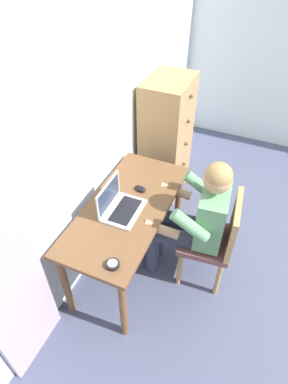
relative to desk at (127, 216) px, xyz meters
The scene contains 8 objects.
wall_back 0.82m from the desk, 42.94° to the left, with size 4.80×0.05×2.50m, color silver.
desk is the anchor object (origin of this frame).
dresser 1.15m from the desk, ahead, with size 0.57×0.44×1.29m.
chair 0.72m from the desk, 75.05° to the right, with size 0.46×0.44×0.89m.
person_seated 0.53m from the desk, 71.77° to the right, with size 0.57×0.61×1.21m.
laptop 0.18m from the desk, 150.17° to the left, with size 0.34×0.25×0.24m.
computer_mouse 0.25m from the desk, ahead, with size 0.06×0.10×0.03m, color black.
desk_clock 0.56m from the desk, 163.69° to the right, with size 0.09×0.09×0.03m.
Camera 1 is at (-1.97, 1.00, 2.50)m, focal length 30.40 mm.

